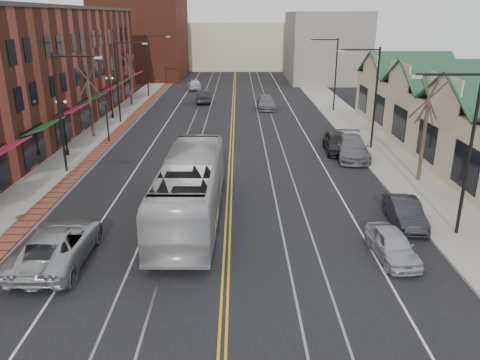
{
  "coord_description": "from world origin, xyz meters",
  "views": [
    {
      "loc": [
        0.53,
        -15.21,
        10.44
      ],
      "look_at": [
        0.64,
        8.72,
        2.0
      ],
      "focal_mm": 35.0,
      "sensor_mm": 36.0,
      "label": 1
    }
  ],
  "objects_px": {
    "parked_car_a": "(392,245)",
    "parked_car_d": "(337,142)",
    "parked_car_b": "(405,212)",
    "parked_car_c": "(352,147)",
    "parked_suv": "(57,245)",
    "transit_bus": "(190,189)"
  },
  "relations": [
    {
      "from": "parked_car_a",
      "to": "parked_car_d",
      "type": "height_order",
      "value": "parked_car_d"
    },
    {
      "from": "parked_car_b",
      "to": "parked_car_c",
      "type": "relative_size",
      "value": 0.72
    },
    {
      "from": "parked_suv",
      "to": "parked_car_d",
      "type": "bearing_deg",
      "value": -132.15
    },
    {
      "from": "parked_car_a",
      "to": "parked_car_c",
      "type": "distance_m",
      "value": 15.97
    },
    {
      "from": "parked_car_d",
      "to": "parked_car_b",
      "type": "bearing_deg",
      "value": -83.5
    },
    {
      "from": "parked_car_a",
      "to": "parked_car_b",
      "type": "height_order",
      "value": "parked_car_b"
    },
    {
      "from": "parked_car_c",
      "to": "transit_bus",
      "type": "bearing_deg",
      "value": -129.8
    },
    {
      "from": "transit_bus",
      "to": "parked_car_a",
      "type": "xyz_separation_m",
      "value": [
        9.5,
        -4.38,
        -1.08
      ]
    },
    {
      "from": "parked_suv",
      "to": "parked_car_a",
      "type": "height_order",
      "value": "parked_suv"
    },
    {
      "from": "transit_bus",
      "to": "parked_car_b",
      "type": "xyz_separation_m",
      "value": [
        11.3,
        -0.74,
        -1.07
      ]
    },
    {
      "from": "parked_car_a",
      "to": "parked_car_c",
      "type": "bearing_deg",
      "value": 78.91
    },
    {
      "from": "parked_car_a",
      "to": "parked_suv",
      "type": "bearing_deg",
      "value": 176.46
    },
    {
      "from": "parked_suv",
      "to": "transit_bus",
      "type": "bearing_deg",
      "value": -139.84
    },
    {
      "from": "parked_car_d",
      "to": "parked_car_a",
      "type": "bearing_deg",
      "value": -90.09
    },
    {
      "from": "parked_car_a",
      "to": "parked_car_d",
      "type": "relative_size",
      "value": 0.82
    },
    {
      "from": "transit_bus",
      "to": "parked_car_d",
      "type": "distance_m",
      "value": 16.8
    },
    {
      "from": "transit_bus",
      "to": "parked_car_a",
      "type": "height_order",
      "value": "transit_bus"
    },
    {
      "from": "parked_suv",
      "to": "parked_car_c",
      "type": "bearing_deg",
      "value": -136.27
    },
    {
      "from": "transit_bus",
      "to": "parked_car_b",
      "type": "bearing_deg",
      "value": 177.13
    },
    {
      "from": "parked_car_a",
      "to": "parked_car_b",
      "type": "xyz_separation_m",
      "value": [
        1.8,
        3.64,
        0.01
      ]
    },
    {
      "from": "parked_suv",
      "to": "parked_car_a",
      "type": "xyz_separation_m",
      "value": [
        15.0,
        0.28,
        -0.18
      ]
    },
    {
      "from": "transit_bus",
      "to": "parked_car_c",
      "type": "distance_m",
      "value": 16.13
    }
  ]
}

